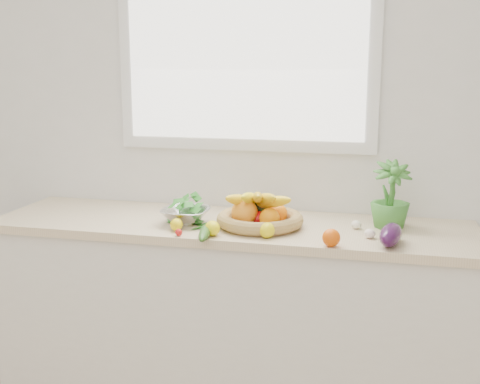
% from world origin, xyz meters
% --- Properties ---
extents(back_wall, '(4.50, 0.02, 2.70)m').
position_xyz_m(back_wall, '(0.00, 2.25, 1.35)').
color(back_wall, white).
rests_on(back_wall, ground).
extents(counter_cabinet, '(2.20, 0.58, 0.86)m').
position_xyz_m(counter_cabinet, '(0.00, 1.95, 0.43)').
color(counter_cabinet, silver).
rests_on(counter_cabinet, ground).
extents(countertop, '(2.24, 0.62, 0.04)m').
position_xyz_m(countertop, '(0.00, 1.95, 0.88)').
color(countertop, beige).
rests_on(countertop, counter_cabinet).
extents(window_frame, '(1.30, 0.03, 1.10)m').
position_xyz_m(window_frame, '(0.00, 2.23, 1.75)').
color(window_frame, white).
rests_on(window_frame, back_wall).
extents(window_pane, '(1.18, 0.01, 0.98)m').
position_xyz_m(window_pane, '(0.00, 2.21, 1.75)').
color(window_pane, white).
rests_on(window_pane, window_frame).
extents(orange_loose, '(0.09, 0.09, 0.07)m').
position_xyz_m(orange_loose, '(0.49, 1.67, 0.94)').
color(orange_loose, '#EC5607').
rests_on(orange_loose, countertop).
extents(lemon_a, '(0.06, 0.08, 0.06)m').
position_xyz_m(lemon_a, '(-0.20, 1.75, 0.93)').
color(lemon_a, yellow).
rests_on(lemon_a, countertop).
extents(lemon_b, '(0.07, 0.09, 0.07)m').
position_xyz_m(lemon_b, '(0.22, 1.73, 0.93)').
color(lemon_b, yellow).
rests_on(lemon_b, countertop).
extents(lemon_c, '(0.09, 0.10, 0.07)m').
position_xyz_m(lemon_c, '(-0.02, 1.71, 0.93)').
color(lemon_c, yellow).
rests_on(lemon_c, countertop).
extents(apple, '(0.08, 0.08, 0.07)m').
position_xyz_m(apple, '(0.15, 1.89, 0.94)').
color(apple, red).
rests_on(apple, countertop).
extents(ginger, '(0.11, 0.05, 0.04)m').
position_xyz_m(ginger, '(0.13, 1.81, 0.92)').
color(ginger, tan).
rests_on(ginger, countertop).
extents(garlic_a, '(0.05, 0.05, 0.04)m').
position_xyz_m(garlic_a, '(0.10, 1.84, 0.92)').
color(garlic_a, white).
rests_on(garlic_a, countertop).
extents(garlic_b, '(0.05, 0.05, 0.04)m').
position_xyz_m(garlic_b, '(0.58, 1.97, 0.92)').
color(garlic_b, white).
rests_on(garlic_b, countertop).
extents(garlic_c, '(0.05, 0.05, 0.04)m').
position_xyz_m(garlic_c, '(0.64, 1.83, 0.92)').
color(garlic_c, white).
rests_on(garlic_c, countertop).
extents(eggplant, '(0.12, 0.23, 0.09)m').
position_xyz_m(eggplant, '(0.73, 1.75, 0.94)').
color(eggplant, '#330F38').
rests_on(eggplant, countertop).
extents(cucumber, '(0.09, 0.25, 0.05)m').
position_xyz_m(cucumber, '(-0.04, 1.67, 0.92)').
color(cucumber, '#2B5719').
rests_on(cucumber, countertop).
extents(radish, '(0.04, 0.04, 0.03)m').
position_xyz_m(radish, '(-0.16, 1.67, 0.92)').
color(radish, red).
rests_on(radish, countertop).
extents(potted_herb, '(0.22, 0.22, 0.32)m').
position_xyz_m(potted_herb, '(0.72, 2.03, 1.04)').
color(potted_herb, '#3D832F').
rests_on(potted_herb, countertop).
extents(fruit_basket, '(0.48, 0.48, 0.19)m').
position_xyz_m(fruit_basket, '(0.15, 1.90, 0.96)').
color(fruit_basket, tan).
rests_on(fruit_basket, countertop).
extents(colander_with_spinach, '(0.23, 0.23, 0.12)m').
position_xyz_m(colander_with_spinach, '(-0.19, 1.87, 0.96)').
color(colander_with_spinach, silver).
rests_on(colander_with_spinach, countertop).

